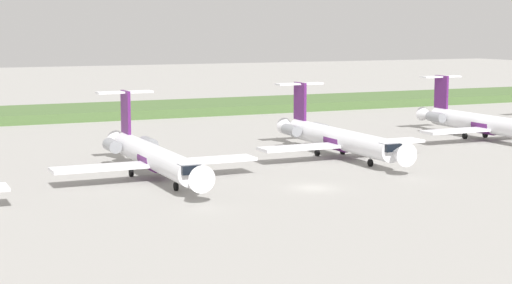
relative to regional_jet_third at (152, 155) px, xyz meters
The scene contains 5 objects.
ground_plane 22.28m from the regional_jet_third, 52.10° to the left, with size 500.00×500.00×0.00m, color #9E9B96.
grass_berm 68.45m from the regional_jet_third, 78.54° to the left, with size 320.00×20.00×1.69m, color #4C6B38.
regional_jet_third is the anchor object (origin of this frame).
regional_jet_fourth 26.53m from the regional_jet_third, ahead, with size 22.81×31.00×9.00m.
regional_jet_fifth 55.22m from the regional_jet_third, 10.58° to the left, with size 22.81×31.00×9.00m.
Camera 1 is at (-40.91, -75.59, 16.68)m, focal length 58.79 mm.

